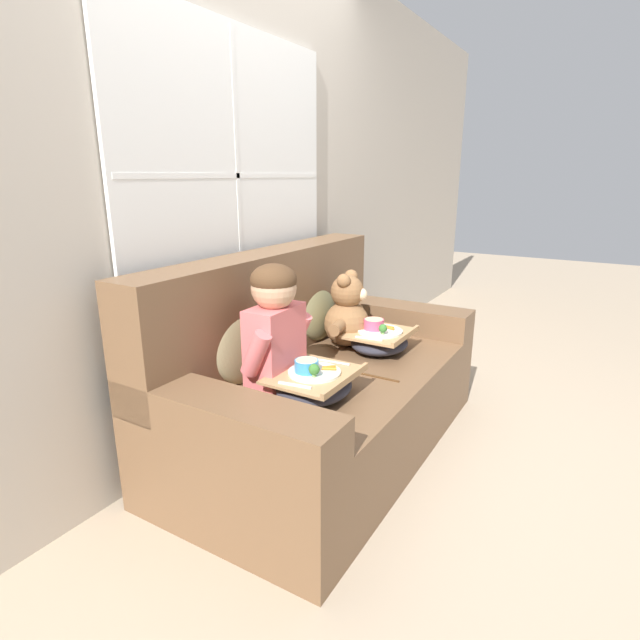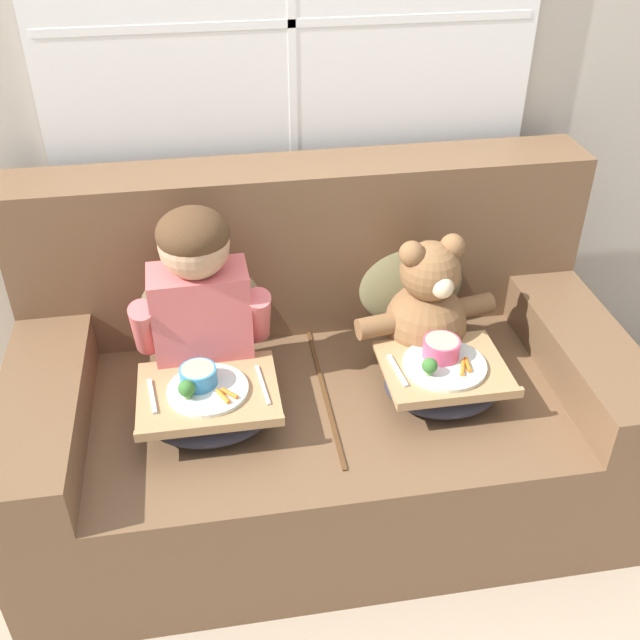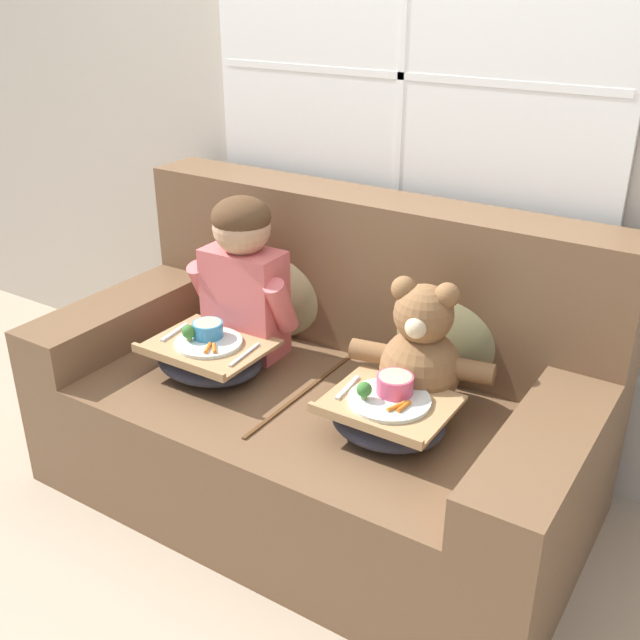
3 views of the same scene
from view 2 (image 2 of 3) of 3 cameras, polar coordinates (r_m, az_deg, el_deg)
ground_plane at (r=2.53m, az=0.12°, el=-12.37°), size 14.00×14.00×0.00m
wall_back_with_window at (r=2.36m, az=-2.33°, el=21.14°), size 8.00×0.08×2.60m
couch at (r=2.36m, az=-0.18°, el=-5.41°), size 1.77×0.95×0.97m
throw_pillow_behind_child at (r=2.34m, az=-9.12°, el=2.44°), size 0.41×0.20×0.42m
throw_pillow_behind_teddy at (r=2.42m, az=6.84°, el=3.83°), size 0.38×0.18×0.39m
child_figure at (r=2.11m, az=-9.21°, el=2.13°), size 0.39×0.20×0.56m
teddy_bear at (r=2.26m, az=8.19°, el=0.79°), size 0.45×0.32×0.41m
lap_tray_child at (r=2.09m, az=-8.46°, el=-6.38°), size 0.38×0.32×0.18m
lap_tray_teddy at (r=2.18m, az=9.33°, el=-4.42°), size 0.35×0.31×0.18m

